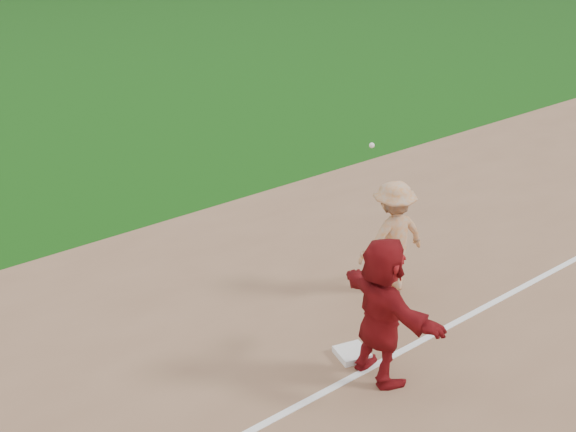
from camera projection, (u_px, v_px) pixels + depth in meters
ground at (353, 331)px, 10.40m from camera, size 160.00×160.00×0.00m
foul_line at (393, 355)px, 9.83m from camera, size 60.00×0.10×0.01m
first_base at (352, 353)px, 9.80m from camera, size 0.50×0.50×0.09m
base_runner at (382, 310)px, 9.02m from camera, size 0.81×1.90×1.98m
first_base_play at (393, 237)px, 11.12m from camera, size 1.30×0.85×2.59m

